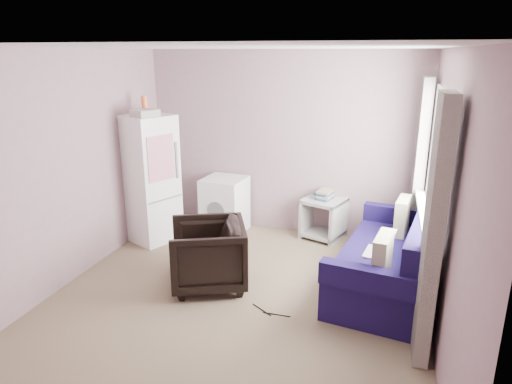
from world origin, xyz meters
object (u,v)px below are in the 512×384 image
at_px(fridge, 150,178).
at_px(washing_machine, 225,204).
at_px(armchair, 208,251).
at_px(sofa, 392,261).
at_px(side_table, 324,215).

xyz_separation_m(fridge, washing_machine, (0.85, 0.53, -0.45)).
bearing_deg(washing_machine, armchair, -71.22).
bearing_deg(sofa, side_table, 135.77).
distance_m(fridge, side_table, 2.39).
relative_size(side_table, sofa, 0.33).
distance_m(washing_machine, sofa, 2.52).
relative_size(fridge, sofa, 0.92).
height_order(armchair, sofa, sofa).
relative_size(fridge, washing_machine, 2.45).
distance_m(side_table, sofa, 1.52).
xyz_separation_m(fridge, sofa, (3.13, -0.53, -0.54)).
height_order(fridge, washing_machine, fridge).
bearing_deg(sofa, fridge, 179.62).
xyz_separation_m(washing_machine, sofa, (2.28, -1.06, -0.09)).
height_order(armchair, fridge, fridge).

